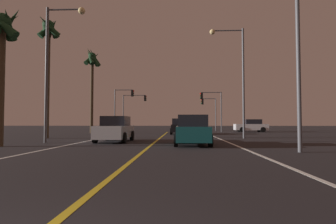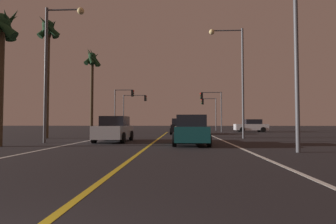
# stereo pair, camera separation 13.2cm
# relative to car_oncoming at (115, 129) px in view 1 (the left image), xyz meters

# --- Properties ---
(lane_edge_right) EXTENTS (0.16, 39.99, 0.01)m
(lane_edge_right) POSITION_rel_car_oncoming_xyz_m (7.44, -2.30, -0.82)
(lane_edge_right) COLOR silver
(lane_edge_right) RESTS_ON ground
(lane_edge_left) EXTENTS (0.16, 39.99, 0.01)m
(lane_edge_left) POSITION_rel_car_oncoming_xyz_m (-2.05, -2.30, -0.82)
(lane_edge_left) COLOR silver
(lane_edge_left) RESTS_ON ground
(lane_center_divider) EXTENTS (0.16, 39.99, 0.01)m
(lane_center_divider) POSITION_rel_car_oncoming_xyz_m (2.70, -2.30, -0.82)
(lane_center_divider) COLOR gold
(lane_center_divider) RESTS_ON ground
(car_oncoming) EXTENTS (2.02, 4.30, 1.70)m
(car_oncoming) POSITION_rel_car_oncoming_xyz_m (0.00, 0.00, 0.00)
(car_oncoming) COLOR black
(car_oncoming) RESTS_ON ground
(car_ahead_far) EXTENTS (2.02, 4.30, 1.70)m
(car_ahead_far) POSITION_rel_car_oncoming_xyz_m (4.32, 11.59, 0.00)
(car_ahead_far) COLOR black
(car_ahead_far) RESTS_ON ground
(car_lead_same_lane) EXTENTS (2.02, 4.30, 1.70)m
(car_lead_same_lane) POSITION_rel_car_oncoming_xyz_m (5.01, -2.32, 0.00)
(car_lead_same_lane) COLOR black
(car_lead_same_lane) RESTS_ON ground
(car_crossing_side) EXTENTS (4.30, 2.02, 1.70)m
(car_crossing_side) POSITION_rel_car_oncoming_xyz_m (13.98, 18.74, 0.00)
(car_crossing_side) COLOR black
(car_crossing_side) RESTS_ON ground
(traffic_light_near_right) EXTENTS (2.92, 0.36, 5.37)m
(traffic_light_near_right) POSITION_rel_car_oncoming_xyz_m (8.54, 18.20, 3.16)
(traffic_light_near_right) COLOR #4C4C51
(traffic_light_near_right) RESTS_ON ground
(traffic_light_near_left) EXTENTS (2.72, 0.36, 5.76)m
(traffic_light_near_left) POSITION_rel_car_oncoming_xyz_m (-3.29, 18.20, 3.41)
(traffic_light_near_left) COLOR #4C4C51
(traffic_light_near_left) RESTS_ON ground
(traffic_light_far_right) EXTENTS (2.34, 0.36, 5.02)m
(traffic_light_far_right) POSITION_rel_car_oncoming_xyz_m (8.81, 23.70, 2.89)
(traffic_light_far_right) COLOR #4C4C51
(traffic_light_far_right) RESTS_ON ground
(traffic_light_far_left) EXTENTS (3.76, 0.36, 5.59)m
(traffic_light_far_left) POSITION_rel_car_oncoming_xyz_m (-2.75, 23.70, 3.35)
(traffic_light_far_left) COLOR #4C4C51
(traffic_light_far_left) RESTS_ON ground
(street_lamp_right_near) EXTENTS (1.89, 0.44, 7.99)m
(street_lamp_right_near) POSITION_rel_car_oncoming_xyz_m (9.07, -5.91, 4.23)
(street_lamp_right_near) COLOR #4C4C51
(street_lamp_right_near) RESTS_ON ground
(street_lamp_left_mid) EXTENTS (2.51, 0.44, 8.60)m
(street_lamp_left_mid) POSITION_rel_car_oncoming_xyz_m (-3.54, -1.31, 4.61)
(street_lamp_left_mid) COLOR #4C4C51
(street_lamp_left_mid) RESTS_ON ground
(street_lamp_right_far) EXTENTS (2.79, 0.44, 8.95)m
(street_lamp_right_far) POSITION_rel_car_oncoming_xyz_m (8.87, 4.02, 4.82)
(street_lamp_right_far) COLOR #4C4C51
(street_lamp_right_far) RESTS_ON ground
(palm_tree_left_near) EXTENTS (2.26, 2.08, 7.63)m
(palm_tree_left_near) POSITION_rel_car_oncoming_xyz_m (-5.28, -3.81, 5.21)
(palm_tree_left_near) COLOR #473826
(palm_tree_left_near) RESTS_ON ground
(palm_tree_left_mid) EXTENTS (2.11, 2.00, 10.01)m
(palm_tree_left_mid) POSITION_rel_car_oncoming_xyz_m (-6.40, 3.39, 7.16)
(palm_tree_left_mid) COLOR #473826
(palm_tree_left_mid) RESTS_ON ground
(palm_tree_left_far) EXTENTS (1.98, 2.29, 10.13)m
(palm_tree_left_far) POSITION_rel_car_oncoming_xyz_m (-6.07, 13.28, 7.19)
(palm_tree_left_far) COLOR #473826
(palm_tree_left_far) RESTS_ON ground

